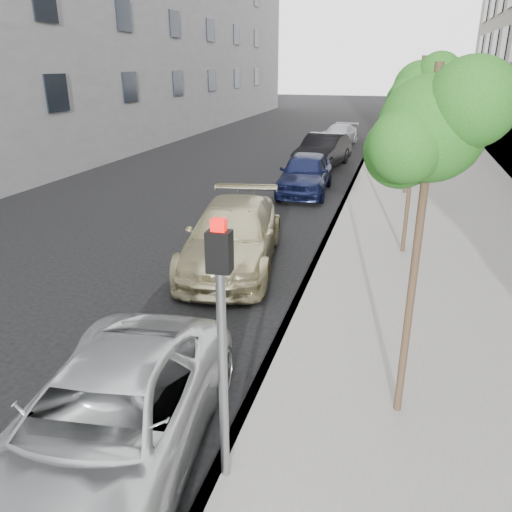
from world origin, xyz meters
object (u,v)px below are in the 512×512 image
at_px(tree_mid, 422,89).
at_px(suv, 233,235).
at_px(tree_near, 434,129).
at_px(signal_pole, 222,327).
at_px(sedan_black, 323,151).
at_px(tree_far, 416,97).
at_px(minivan, 108,423).
at_px(sedan_rear, 339,135).
at_px(sedan_blue, 305,173).

relative_size(tree_mid, suv, 0.92).
xyz_separation_m(tree_near, tree_mid, (0.00, 6.50, 0.16)).
relative_size(signal_pole, sedan_black, 0.66).
relative_size(tree_near, tree_far, 1.10).
height_order(minivan, sedan_black, sedan_black).
bearing_deg(suv, signal_pole, -81.54).
relative_size(tree_mid, signal_pole, 1.53).
height_order(minivan, suv, suv).
distance_m(tree_far, suv, 9.52).
distance_m(tree_near, tree_far, 13.01).
xyz_separation_m(signal_pole, sedan_rear, (-2.06, 26.61, -1.46)).
distance_m(tree_far, signal_pole, 14.95).
xyz_separation_m(minivan, sedan_rear, (-0.66, 26.76, -0.05)).
bearing_deg(sedan_rear, sedan_blue, -80.97).
relative_size(tree_near, sedan_black, 0.97).
height_order(tree_far, minivan, tree_far).
relative_size(tree_far, suv, 0.81).
distance_m(tree_near, sedan_blue, 13.45).
relative_size(tree_near, sedan_blue, 1.03).
xyz_separation_m(tree_mid, sedan_blue, (-3.70, 6.04, -3.33)).
bearing_deg(signal_pole, tree_far, 80.79).
height_order(tree_near, sedan_black, tree_near).
distance_m(signal_pole, suv, 7.05).
relative_size(tree_near, tree_mid, 0.96).
distance_m(signal_pole, sedan_rear, 26.72).
relative_size(tree_far, sedan_rear, 0.99).
xyz_separation_m(tree_far, minivan, (-3.33, -14.91, -2.87)).
distance_m(tree_mid, sedan_rear, 19.09).
height_order(tree_near, sedan_blue, tree_near).
bearing_deg(sedan_rear, tree_near, -73.18).
xyz_separation_m(sedan_blue, sedan_rear, (-0.28, 12.31, -0.14)).
bearing_deg(minivan, sedan_rear, 84.29).
bearing_deg(sedan_black, suv, -82.60).
distance_m(tree_mid, suv, 5.49).
xyz_separation_m(tree_near, signal_pole, (-1.93, -1.76, -1.84)).
height_order(suv, sedan_black, sedan_black).
bearing_deg(tree_near, tree_mid, 90.00).
bearing_deg(signal_pole, minivan, -175.34).
distance_m(tree_mid, tree_far, 6.52).
height_order(signal_pole, minivan, signal_pole).
relative_size(tree_far, minivan, 0.88).
height_order(tree_mid, sedan_blue, tree_mid).
bearing_deg(suv, sedan_black, 79.95).
bearing_deg(sedan_blue, tree_near, -76.38).
height_order(suv, sedan_blue, sedan_blue).
bearing_deg(sedan_rear, signal_pole, -77.86).
bearing_deg(sedan_blue, tree_mid, -61.31).
bearing_deg(minivan, suv, 88.80).
height_order(tree_far, suv, tree_far).
distance_m(sedan_blue, sedan_black, 5.17).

